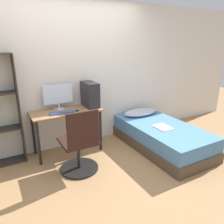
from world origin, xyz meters
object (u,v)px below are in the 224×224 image
Objects in this scene: office_chair at (80,148)px; bed at (161,136)px; monitor at (58,95)px; pc_tower at (90,94)px; keyboard at (62,113)px.

office_chair reaches higher than bed.
pc_tower is at bearing -12.84° from monitor.
bed is at bearing 0.51° from office_chair.
pc_tower reaches higher than monitor.
bed is at bearing -33.25° from pc_tower.
office_chair is 1.04m from pc_tower.
keyboard is at bearing -94.94° from monitor.
office_chair is 0.53× the size of bed.
monitor reaches higher than keyboard.
pc_tower reaches higher than office_chair.
bed is 1.47m from pc_tower.
bed is 4.63× the size of keyboard.
office_chair is at bearing -84.45° from keyboard.
keyboard is 0.93× the size of pc_tower.
office_chair is 1.02m from monitor.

